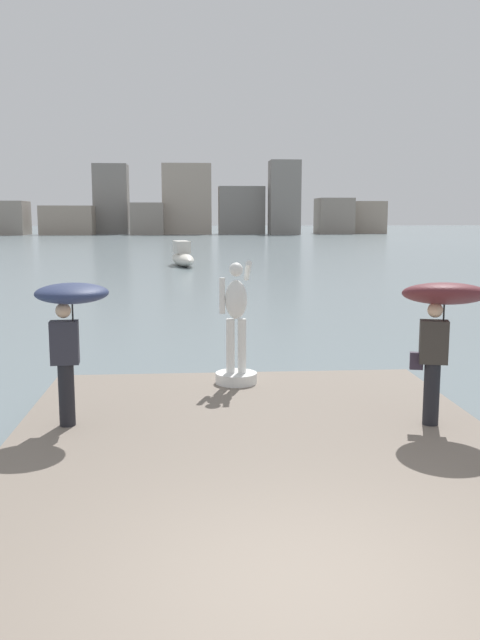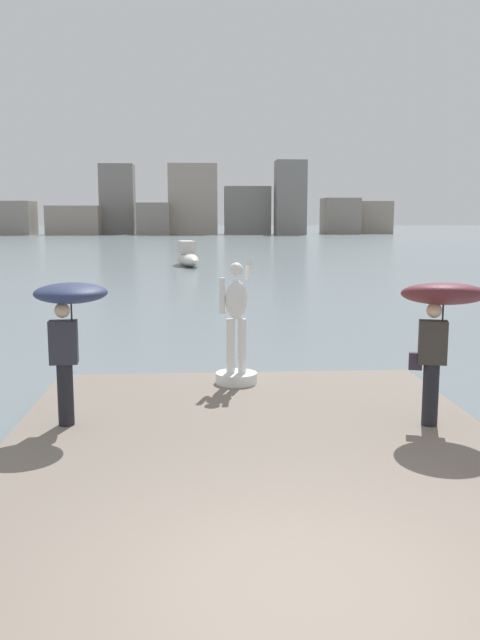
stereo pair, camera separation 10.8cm
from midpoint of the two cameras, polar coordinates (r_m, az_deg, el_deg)
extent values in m
plane|color=slate|center=(44.98, -2.75, 4.62)|extent=(400.00, 400.00, 0.00)
cube|color=slate|center=(7.73, 2.51, -14.79)|extent=(6.54, 10.36, 0.40)
cylinder|color=white|center=(11.76, -0.05, -4.95)|extent=(0.73, 0.73, 0.19)
cylinder|color=white|center=(11.63, -0.54, -2.23)|extent=(0.15, 0.15, 0.95)
cylinder|color=white|center=(11.65, 0.44, -2.22)|extent=(0.15, 0.15, 0.95)
ellipsoid|color=white|center=(11.51, -0.05, 1.76)|extent=(0.38, 0.26, 0.67)
sphere|color=white|center=(11.46, -0.05, 4.32)|extent=(0.24, 0.24, 0.24)
cylinder|color=white|center=(11.49, -1.25, 2.08)|extent=(0.10, 0.10, 0.62)
cylinder|color=white|center=(11.75, 0.94, 4.21)|extent=(0.10, 0.59, 0.40)
cylinder|color=black|center=(9.67, -14.34, -6.16)|extent=(0.22, 0.22, 0.88)
cube|color=#2D2D38|center=(9.51, -14.51, -1.84)|extent=(0.40, 0.27, 0.60)
sphere|color=beige|center=(9.44, -14.62, 0.81)|extent=(0.21, 0.21, 0.21)
cylinder|color=#262626|center=(9.48, -13.84, 0.17)|extent=(0.02, 0.02, 0.56)
ellipsoid|color=navy|center=(9.43, -13.92, 2.25)|extent=(1.08, 1.08, 0.29)
cylinder|color=black|center=(9.75, 16.24, -6.11)|extent=(0.22, 0.22, 0.88)
cube|color=#38332D|center=(9.59, 16.43, -1.83)|extent=(0.43, 0.33, 0.60)
sphere|color=beige|center=(9.52, 16.55, 0.80)|extent=(0.21, 0.21, 0.21)
cylinder|color=#262626|center=(9.59, 17.21, 0.08)|extent=(0.02, 0.02, 0.54)
ellipsoid|color=#5B2328|center=(9.55, 17.30, 2.14)|extent=(1.42, 1.44, 0.49)
cube|color=#332838|center=(9.65, 15.04, -3.41)|extent=(0.20, 0.14, 0.24)
ellipsoid|color=silver|center=(45.18, -4.42, 5.19)|extent=(2.11, 5.54, 0.90)
cube|color=beige|center=(45.54, -4.52, 6.23)|extent=(1.25, 2.24, 0.81)
cube|color=gray|center=(127.98, -18.60, 8.24)|extent=(6.47, 7.05, 5.99)
cube|color=gray|center=(125.83, -13.96, 8.25)|extent=(9.38, 5.62, 5.18)
cube|color=gray|center=(129.86, -10.38, 10.09)|extent=(6.30, 5.47, 12.91)
cube|color=gray|center=(124.88, -7.33, 8.56)|extent=(5.92, 7.57, 5.72)
cube|color=#A89989|center=(127.44, -4.02, 10.22)|extent=(8.99, 7.36, 12.85)
cube|color=gray|center=(126.59, 0.66, 9.33)|extent=(8.53, 4.10, 8.80)
cube|color=gray|center=(124.66, 4.33, 10.36)|extent=(5.49, 5.06, 13.33)
cube|color=gray|center=(130.62, 8.55, 8.76)|extent=(6.57, 7.30, 6.72)
cube|color=gray|center=(133.57, 10.99, 8.59)|extent=(8.23, 5.02, 6.18)
camera|label=1|loc=(0.05, -89.73, 0.04)|focal=37.52mm
camera|label=2|loc=(0.05, 90.27, -0.04)|focal=37.52mm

